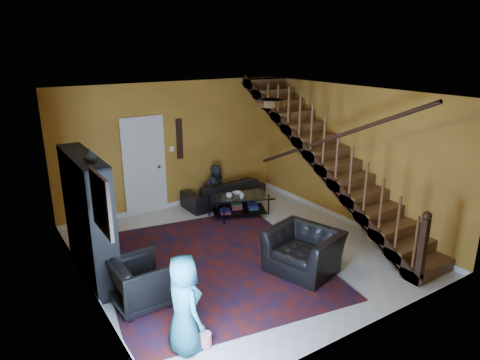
{
  "coord_description": "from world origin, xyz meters",
  "views": [
    {
      "loc": [
        -3.76,
        -5.78,
        3.56
      ],
      "look_at": [
        0.24,
        0.4,
        1.2
      ],
      "focal_mm": 32.0,
      "sensor_mm": 36.0,
      "label": 1
    }
  ],
  "objects_px": {
    "armchair_left": "(142,282)",
    "armchair_right": "(304,251)",
    "sofa": "(224,191)",
    "coffee_table": "(239,204)",
    "bookshelf": "(89,220)"
  },
  "relations": [
    {
      "from": "sofa",
      "to": "coffee_table",
      "type": "bearing_deg",
      "value": 80.46
    },
    {
      "from": "armchair_right",
      "to": "coffee_table",
      "type": "height_order",
      "value": "armchair_right"
    },
    {
      "from": "bookshelf",
      "to": "coffee_table",
      "type": "xyz_separation_m",
      "value": [
        3.32,
        0.89,
        -0.7
      ]
    },
    {
      "from": "bookshelf",
      "to": "armchair_right",
      "type": "height_order",
      "value": "bookshelf"
    },
    {
      "from": "sofa",
      "to": "armchair_right",
      "type": "xyz_separation_m",
      "value": [
        -0.52,
        -3.4,
        0.07
      ]
    },
    {
      "from": "bookshelf",
      "to": "armchair_left",
      "type": "bearing_deg",
      "value": -73.49
    },
    {
      "from": "armchair_left",
      "to": "armchair_right",
      "type": "xyz_separation_m",
      "value": [
        2.55,
        -0.5,
        -0.0
      ]
    },
    {
      "from": "armchair_left",
      "to": "sofa",
      "type": "bearing_deg",
      "value": -48.63
    },
    {
      "from": "bookshelf",
      "to": "armchair_left",
      "type": "relative_size",
      "value": 2.56
    },
    {
      "from": "sofa",
      "to": "armchair_left",
      "type": "relative_size",
      "value": 2.44
    },
    {
      "from": "coffee_table",
      "to": "armchair_right",
      "type": "bearing_deg",
      "value": -99.06
    },
    {
      "from": "armchair_left",
      "to": "armchair_right",
      "type": "bearing_deg",
      "value": -103.05
    },
    {
      "from": "sofa",
      "to": "armchair_left",
      "type": "xyz_separation_m",
      "value": [
        -3.07,
        -2.9,
        0.08
      ]
    },
    {
      "from": "bookshelf",
      "to": "coffee_table",
      "type": "bearing_deg",
      "value": 14.96
    },
    {
      "from": "bookshelf",
      "to": "armchair_left",
      "type": "xyz_separation_m",
      "value": [
        0.35,
        -1.2,
        -0.61
      ]
    }
  ]
}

